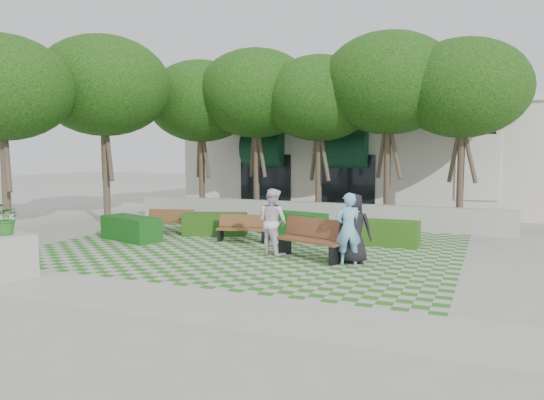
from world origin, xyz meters
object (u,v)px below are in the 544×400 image
at_px(bench_west, 170,222).
at_px(person_white, 273,222).
at_px(hedge_midright, 294,224).
at_px(person_dark, 354,229).
at_px(hedge_west, 131,228).
at_px(planter_front, 7,247).
at_px(bench_east, 311,240).
at_px(person_blue, 348,229).
at_px(hedge_midleft, 215,224).
at_px(hedge_east, 383,233).
at_px(bench_mid, 243,229).

xyz_separation_m(bench_west, person_white, (4.68, -1.95, 0.51)).
distance_m(hedge_midright, person_dark, 4.79).
height_order(hedge_west, planter_front, planter_front).
height_order(bench_east, person_blue, person_blue).
height_order(hedge_midright, person_blue, person_blue).
xyz_separation_m(hedge_midleft, person_dark, (5.53, -2.68, 0.52)).
distance_m(bench_west, hedge_east, 7.25).
bearing_deg(planter_front, bench_east, 39.47).
distance_m(hedge_midright, hedge_west, 5.42).
height_order(bench_west, person_white, person_white).
bearing_deg(hedge_west, person_dark, -5.07).
bearing_deg(hedge_midleft, planter_front, -100.57).
relative_size(hedge_midright, hedge_west, 1.01).
height_order(hedge_east, person_blue, person_blue).
relative_size(bench_mid, bench_west, 0.99).
xyz_separation_m(hedge_midright, hedge_midleft, (-2.52, -1.01, -0.01)).
bearing_deg(person_white, person_dark, -166.00).
relative_size(hedge_midright, planter_front, 1.26).
bearing_deg(planter_front, bench_west, 91.42).
height_order(hedge_midright, planter_front, planter_front).
bearing_deg(hedge_west, bench_west, 73.87).
bearing_deg(hedge_east, person_blue, -94.63).
relative_size(bench_east, person_white, 1.17).
bearing_deg(person_white, person_blue, -171.62).
distance_m(bench_east, person_blue, 1.22).
xyz_separation_m(bench_east, hedge_midright, (-1.81, 3.57, -0.13)).
bearing_deg(bench_mid, hedge_midleft, 138.67).
xyz_separation_m(hedge_midleft, person_blue, (5.43, -2.89, 0.54)).
bearing_deg(person_white, bench_mid, -22.76).
relative_size(bench_mid, person_white, 0.91).
height_order(bench_east, hedge_midleft, bench_east).
height_order(hedge_midleft, person_blue, person_blue).
relative_size(hedge_midleft, person_white, 1.16).
distance_m(hedge_east, person_blue, 3.24).
bearing_deg(person_blue, hedge_midleft, -52.37).
height_order(person_blue, person_white, person_white).
bearing_deg(bench_mid, hedge_midright, 46.70).
xyz_separation_m(bench_east, hedge_midleft, (-4.33, 2.56, -0.14)).
height_order(bench_west, hedge_east, bench_west).
bearing_deg(person_blue, hedge_midright, -77.65).
bearing_deg(person_dark, hedge_west, -14.34).
relative_size(hedge_midright, hedge_midleft, 1.03).
relative_size(bench_west, person_dark, 0.95).
height_order(bench_west, person_dark, person_dark).
distance_m(bench_west, person_dark, 7.41).
distance_m(hedge_midleft, person_white, 4.01).
distance_m(bench_west, hedge_midleft, 1.59).
height_order(hedge_midleft, hedge_west, hedge_west).
distance_m(hedge_east, person_dark, 3.02).
bearing_deg(person_white, hedge_midright, -59.04).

